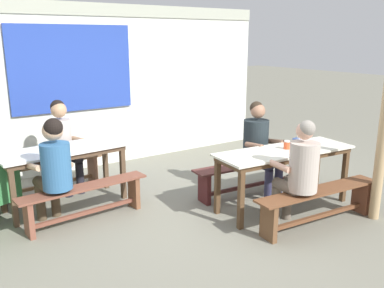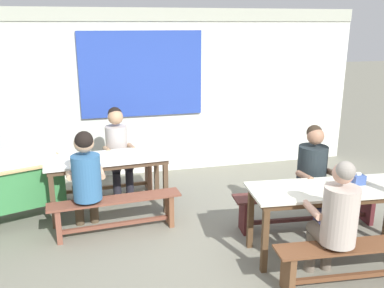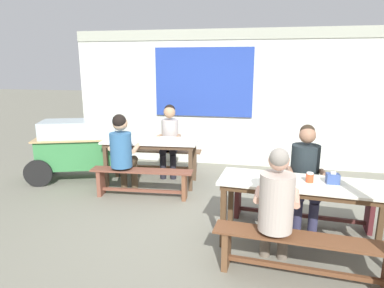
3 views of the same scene
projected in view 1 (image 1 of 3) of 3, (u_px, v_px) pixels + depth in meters
name	position (u px, v px, depth m)	size (l,w,h in m)	color
ground_plane	(196.00, 218.00, 4.98)	(40.00, 40.00, 0.00)	slate
backdrop_wall	(101.00, 83.00, 6.79)	(6.28, 0.23, 2.65)	silver
dining_table_far	(63.00, 155.00, 5.19)	(1.61, 0.74, 0.77)	white
dining_table_near	(285.00, 156.00, 5.13)	(1.88, 0.77, 0.77)	silver
bench_far_back	(49.00, 172.00, 5.75)	(1.58, 0.39, 0.44)	brown
bench_far_front	(85.00, 198.00, 4.83)	(1.57, 0.35, 0.44)	brown
bench_near_back	(254.00, 172.00, 5.74)	(1.86, 0.45, 0.44)	#4E2723
bench_near_front	(319.00, 202.00, 4.72)	(1.72, 0.42, 0.44)	brown
person_center_facing	(63.00, 140.00, 5.72)	(0.45, 0.55, 1.29)	black
person_right_near_table	(259.00, 143.00, 5.58)	(0.46, 0.60, 1.29)	#333351
person_near_front	(299.00, 169.00, 4.53)	(0.45, 0.53, 1.27)	#6C6052
person_left_back_turned	(54.00, 166.00, 4.59)	(0.46, 0.58, 1.28)	#4C3D2B
tissue_box	(299.00, 142.00, 5.27)	(0.13, 0.11, 0.13)	#3A5397
condiment_jar	(287.00, 145.00, 5.13)	(0.08, 0.08, 0.11)	#DF4E29
soup_bowl	(58.00, 148.00, 5.12)	(0.13, 0.13, 0.04)	silver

